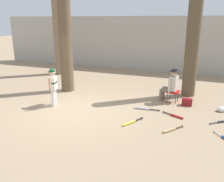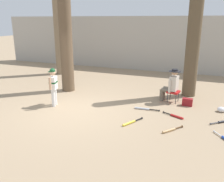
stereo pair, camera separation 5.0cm
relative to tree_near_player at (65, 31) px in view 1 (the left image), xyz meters
The scene contains 15 objects.
ground_plane 3.39m from the tree_near_player, 53.06° to the right, with size 60.00×60.00×0.00m, color #9E8466.
concrete_back_wall 5.63m from the tree_near_player, 75.00° to the left, with size 18.00×0.36×3.03m, color #ADA89E.
tree_near_player is the anchor object (origin of this frame).
tree_behind_spectator 4.88m from the tree_near_player, 13.45° to the left, with size 0.83×0.83×4.70m.
young_ballplayer 2.48m from the tree_near_player, 73.51° to the right, with size 0.42×0.57×1.31m.
folding_stool 4.74m from the tree_near_player, ahead, with size 0.46×0.46×0.41m.
seated_spectator 4.53m from the tree_near_player, ahead, with size 0.68×0.54×1.20m.
handbag_beside_stool 5.31m from the tree_near_player, ahead, with size 0.34×0.18×0.26m, color maroon.
tree_far_left 3.40m from the tree_near_player, 127.62° to the left, with size 0.85×0.85×4.70m.
bat_black_composite 6.46m from the tree_near_player, 11.72° to the right, with size 0.59×0.54×0.07m.
bat_wood_tan 5.65m from the tree_near_player, 27.20° to the right, with size 0.48×0.61×0.07m.
bat_red_barrel 5.30m from the tree_near_player, 16.09° to the right, with size 0.67×0.38×0.07m.
bat_aluminum_silver 4.36m from the tree_near_player, 16.68° to the right, with size 0.83×0.10×0.07m.
bat_yellow_trainer 4.75m from the tree_near_player, 33.51° to the right, with size 0.42×0.74×0.07m.
batting_helmet_white 6.32m from the tree_near_player, ahead, with size 0.31×0.24×0.18m.
Camera 1 is at (3.79, -6.46, 2.86)m, focal length 38.75 mm.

